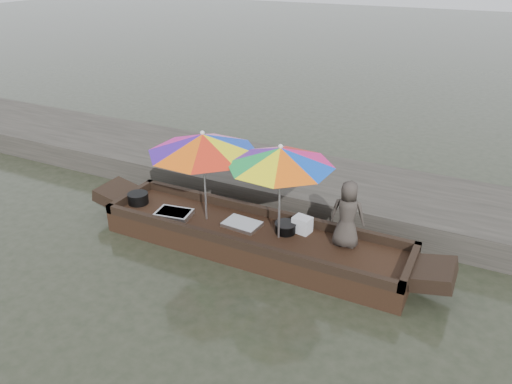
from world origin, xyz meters
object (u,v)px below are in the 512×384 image
at_px(tray_scallop, 242,224).
at_px(charcoal_grill, 285,228).
at_px(supply_bag, 302,225).
at_px(vendor, 348,214).
at_px(cooking_pot, 138,198).
at_px(umbrella_stern, 280,193).
at_px(umbrella_bow, 205,177).
at_px(tray_crayfish, 174,214).
at_px(boat_hull, 253,240).

bearing_deg(tray_scallop, charcoal_grill, 9.91).
xyz_separation_m(supply_bag, vendor, (0.74, -0.08, 0.40)).
bearing_deg(cooking_pot, vendor, 4.54).
xyz_separation_m(charcoal_grill, umbrella_stern, (-0.03, -0.19, 0.70)).
xyz_separation_m(cooking_pot, umbrella_bow, (1.39, 0.05, 0.68)).
bearing_deg(umbrella_stern, charcoal_grill, 79.55).
bearing_deg(vendor, supply_bag, -12.67).
distance_m(tray_crayfish, charcoal_grill, 1.93).
bearing_deg(charcoal_grill, vendor, 3.49).
bearing_deg(tray_crayfish, boat_hull, 6.92).
distance_m(charcoal_grill, supply_bag, 0.27).
relative_size(cooking_pot, supply_bag, 1.29).
xyz_separation_m(boat_hull, charcoal_grill, (0.48, 0.19, 0.25)).
bearing_deg(boat_hull, tray_scallop, 165.57).
distance_m(boat_hull, umbrella_bow, 1.29).
relative_size(vendor, umbrella_bow, 0.60).
distance_m(cooking_pot, charcoal_grill, 2.76).
distance_m(cooking_pot, supply_bag, 3.00).
height_order(vendor, umbrella_bow, umbrella_bow).
bearing_deg(vendor, boat_hull, 3.06).
relative_size(umbrella_bow, umbrella_stern, 1.10).
bearing_deg(vendor, tray_scallop, -0.32).
height_order(boat_hull, cooking_pot, cooking_pot).
distance_m(tray_crayfish, supply_bag, 2.19).
relative_size(cooking_pot, charcoal_grill, 1.10).
height_order(tray_scallop, umbrella_bow, umbrella_bow).
distance_m(boat_hull, vendor, 1.63).
distance_m(cooking_pot, vendor, 3.76).
height_order(tray_scallop, supply_bag, supply_bag).
xyz_separation_m(tray_crayfish, charcoal_grill, (1.90, 0.36, 0.03)).
bearing_deg(tray_scallop, cooking_pot, -176.88).
bearing_deg(boat_hull, tray_crayfish, -173.08).
height_order(tray_crayfish, charcoal_grill, charcoal_grill).
distance_m(cooking_pot, tray_crayfish, 0.86).
relative_size(tray_crayfish, tray_scallop, 1.00).
distance_m(tray_scallop, charcoal_grill, 0.73).
xyz_separation_m(tray_crayfish, vendor, (2.87, 0.42, 0.49)).
distance_m(boat_hull, tray_crayfish, 1.45).
bearing_deg(charcoal_grill, tray_crayfish, -169.31).
bearing_deg(cooking_pot, charcoal_grill, 4.91).
relative_size(boat_hull, charcoal_grill, 15.35).
height_order(boat_hull, tray_scallop, tray_scallop).
xyz_separation_m(cooking_pot, supply_bag, (2.98, 0.37, 0.03)).
bearing_deg(boat_hull, umbrella_stern, 0.00).
xyz_separation_m(cooking_pot, tray_crayfish, (0.85, -0.12, -0.05)).
distance_m(cooking_pot, umbrella_stern, 2.80).
relative_size(tray_scallop, umbrella_stern, 0.36).
height_order(tray_scallop, vendor, vendor).
bearing_deg(supply_bag, tray_crayfish, -166.87).
relative_size(charcoal_grill, umbrella_stern, 0.20).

